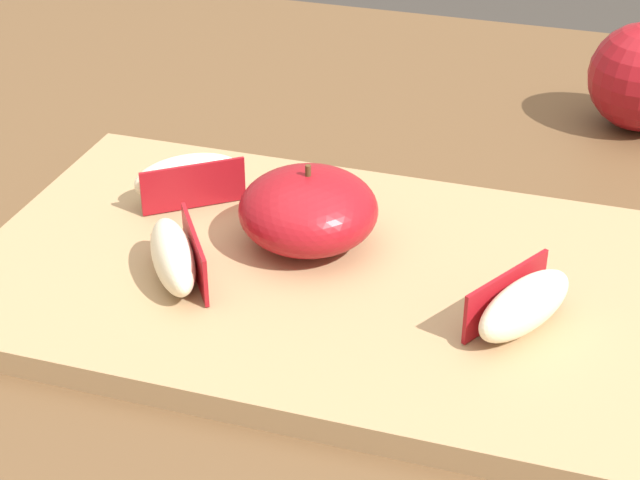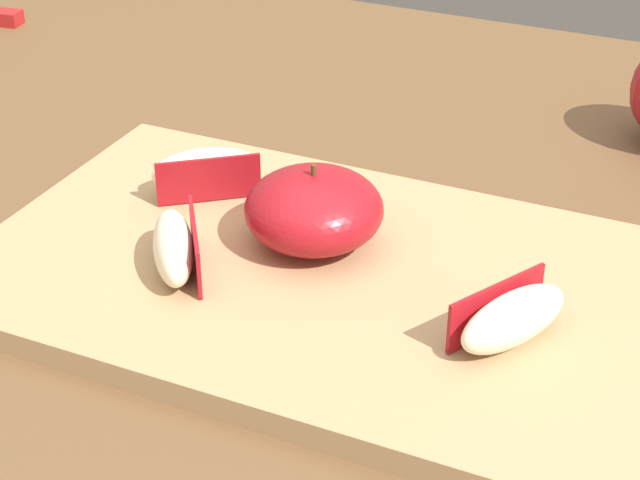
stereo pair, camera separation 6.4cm
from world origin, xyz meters
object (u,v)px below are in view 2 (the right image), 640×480
(apple_wedge_right, at_px, (175,247))
(cutting_board, at_px, (320,279))
(apple_wedge_back, at_px, (206,171))
(apple_half_skin_up, at_px, (314,209))
(apple_wedge_left, at_px, (512,318))

(apple_wedge_right, bearing_deg, cutting_board, 26.00)
(apple_wedge_back, relative_size, apple_wedge_right, 0.98)
(cutting_board, relative_size, apple_half_skin_up, 4.86)
(cutting_board, distance_m, apple_half_skin_up, 0.04)
(apple_wedge_left, height_order, apple_wedge_back, same)
(apple_wedge_left, bearing_deg, apple_wedge_back, 160.90)
(apple_half_skin_up, distance_m, apple_wedge_left, 0.15)
(apple_wedge_right, bearing_deg, apple_wedge_left, 3.37)
(apple_wedge_back, bearing_deg, apple_wedge_right, -71.29)
(apple_wedge_back, bearing_deg, apple_wedge_left, -19.10)
(apple_half_skin_up, distance_m, apple_wedge_back, 0.10)
(apple_half_skin_up, height_order, apple_wedge_back, apple_half_skin_up)
(apple_wedge_right, bearing_deg, apple_half_skin_up, 45.80)
(apple_wedge_left, distance_m, apple_wedge_back, 0.25)
(apple_half_skin_up, height_order, apple_wedge_left, apple_half_skin_up)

